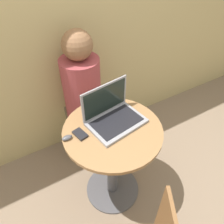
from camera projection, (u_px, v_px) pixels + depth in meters
name	position (u px, v px, depth m)	size (l,w,h in m)	color
ground_plane	(112.00, 189.00, 1.94)	(12.00, 12.00, 0.00)	#7F6B56
back_wall	(59.00, 10.00, 1.57)	(7.00, 0.05, 2.60)	tan
round_table	(113.00, 154.00, 1.60)	(0.66, 0.66, 0.77)	#4C4C51
laptop	(113.00, 115.00, 1.45)	(0.40, 0.31, 0.25)	gray
cell_phone	(80.00, 134.00, 1.38)	(0.08, 0.11, 0.02)	black
computer_mouse	(67.00, 138.00, 1.35)	(0.07, 0.04, 0.03)	#4C4C51
person_seated	(82.00, 104.00, 1.99)	(0.34, 0.50, 1.23)	brown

